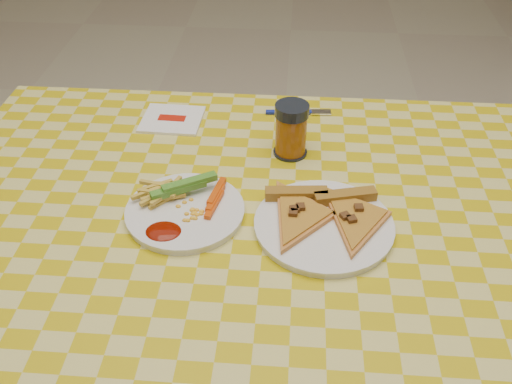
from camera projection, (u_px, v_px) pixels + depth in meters
The scene contains 8 objects.
table at pixel (265, 244), 1.07m from camera, with size 1.28×0.88×0.76m.
plate_left at pixel (185, 212), 1.02m from camera, with size 0.21×0.21×0.01m, color white.
plate_right at pixel (324, 226), 0.99m from camera, with size 0.24×0.24×0.01m, color white.
fries_veggies at pixel (181, 199), 1.02m from camera, with size 0.19×0.17×0.04m.
pizza_slices at pixel (325, 214), 0.99m from camera, with size 0.27×0.24×0.02m.
drink_glass at pixel (291, 130), 1.14m from camera, with size 0.07×0.07×0.11m.
napkin at pixel (172, 119), 1.28m from camera, with size 0.14×0.13×0.01m.
fork at pixel (299, 112), 1.30m from camera, with size 0.15×0.03×0.01m.
Camera 1 is at (0.04, -0.78, 1.42)m, focal length 40.00 mm.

